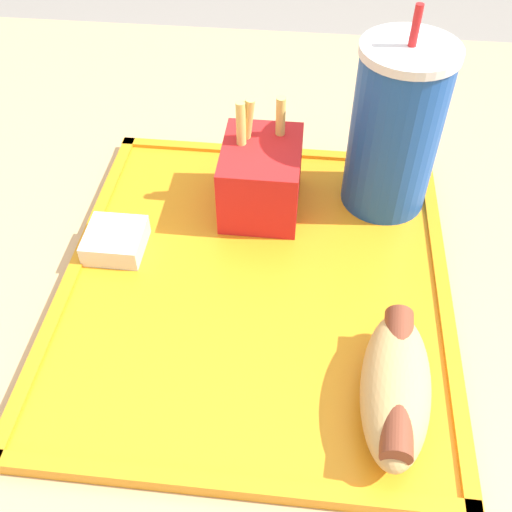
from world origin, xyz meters
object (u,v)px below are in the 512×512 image
object	(u,v)px
soda_cup	(395,130)
hot_dog_far	(396,386)
fries_carton	(261,176)
sauce_cup_mayo	(115,240)

from	to	relation	value
soda_cup	hot_dog_far	world-z (taller)	soda_cup
hot_dog_far	fries_carton	distance (m)	0.25
fries_carton	sauce_cup_mayo	world-z (taller)	fries_carton
sauce_cup_mayo	soda_cup	bearing A→B (deg)	111.80
soda_cup	sauce_cup_mayo	world-z (taller)	soda_cup
soda_cup	fries_carton	xyz separation A→B (m)	(0.02, -0.12, -0.05)
fries_carton	soda_cup	bearing A→B (deg)	101.13
soda_cup	hot_dog_far	bearing A→B (deg)	-0.51
fries_carton	sauce_cup_mayo	bearing A→B (deg)	-59.30
soda_cup	sauce_cup_mayo	xyz separation A→B (m)	(0.10, -0.25, -0.07)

